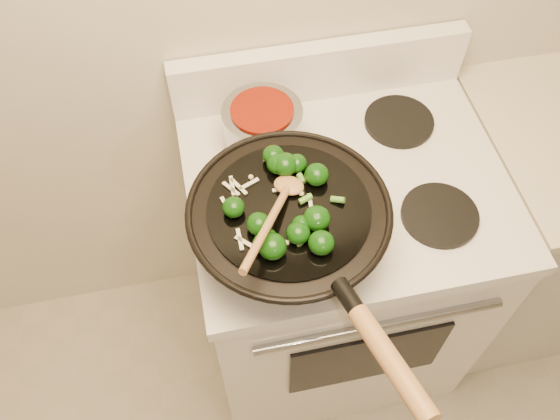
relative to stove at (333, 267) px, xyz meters
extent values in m
cube|color=white|center=(0.00, 0.00, -0.03)|extent=(0.76, 0.64, 0.88)
cube|color=white|center=(0.00, 0.00, 0.43)|extent=(0.78, 0.66, 0.04)
cube|color=white|center=(0.00, 0.30, 0.53)|extent=(0.78, 0.05, 0.16)
cylinder|color=#94969C|center=(0.00, -0.33, 0.31)|extent=(0.60, 0.02, 0.02)
cube|color=black|center=(0.00, -0.33, 0.08)|extent=(0.42, 0.01, 0.28)
cylinder|color=black|center=(-0.18, -0.15, 0.46)|extent=(0.18, 0.18, 0.01)
cylinder|color=black|center=(0.18, -0.15, 0.46)|extent=(0.18, 0.18, 0.01)
cylinder|color=black|center=(-0.18, 0.15, 0.46)|extent=(0.18, 0.18, 0.01)
cylinder|color=black|center=(0.18, 0.15, 0.46)|extent=(0.18, 0.18, 0.01)
torus|color=black|center=(-0.18, -0.15, 0.59)|extent=(0.43, 0.43, 0.02)
cylinder|color=black|center=(-0.18, -0.15, 0.59)|extent=(0.34, 0.34, 0.01)
cylinder|color=black|center=(-0.12, -0.39, 0.63)|extent=(0.05, 0.08, 0.04)
cylinder|color=#A37240|center=(-0.09, -0.53, 0.65)|extent=(0.09, 0.23, 0.08)
ellipsoid|color=#0D3909|center=(-0.18, -0.05, 0.61)|extent=(0.05, 0.05, 0.04)
cylinder|color=#518830|center=(-0.17, -0.05, 0.60)|extent=(0.02, 0.02, 0.02)
ellipsoid|color=#0D3909|center=(-0.24, -0.23, 0.61)|extent=(0.04, 0.04, 0.04)
ellipsoid|color=#0D3909|center=(-0.19, -0.02, 0.61)|extent=(0.05, 0.05, 0.04)
ellipsoid|color=#0D3909|center=(-0.14, -0.06, 0.61)|extent=(0.04, 0.04, 0.04)
cylinder|color=#518830|center=(-0.13, -0.06, 0.60)|extent=(0.02, 0.02, 0.02)
ellipsoid|color=#0D3909|center=(-0.29, -0.14, 0.61)|extent=(0.05, 0.05, 0.04)
ellipsoid|color=#0D3909|center=(-0.17, -0.21, 0.61)|extent=(0.04, 0.04, 0.03)
ellipsoid|color=#0D3909|center=(-0.23, -0.25, 0.61)|extent=(0.06, 0.06, 0.05)
cylinder|color=#518830|center=(-0.22, -0.25, 0.60)|extent=(0.02, 0.02, 0.02)
ellipsoid|color=#0D3909|center=(-0.17, -0.06, 0.61)|extent=(0.05, 0.05, 0.05)
ellipsoid|color=#0D3909|center=(-0.25, -0.24, 0.61)|extent=(0.04, 0.04, 0.04)
ellipsoid|color=#0D3909|center=(-0.14, -0.26, 0.61)|extent=(0.05, 0.05, 0.04)
cylinder|color=#518830|center=(-0.12, -0.26, 0.60)|extent=(0.02, 0.02, 0.01)
ellipsoid|color=#0D3909|center=(-0.18, -0.23, 0.61)|extent=(0.05, 0.05, 0.04)
ellipsoid|color=#0D3909|center=(-0.25, -0.19, 0.61)|extent=(0.05, 0.05, 0.04)
ellipsoid|color=#0D3909|center=(-0.11, -0.10, 0.61)|extent=(0.05, 0.05, 0.04)
cylinder|color=#518830|center=(-0.09, -0.10, 0.60)|extent=(0.02, 0.02, 0.02)
ellipsoid|color=#0D3909|center=(-0.13, -0.20, 0.61)|extent=(0.06, 0.06, 0.05)
cube|color=white|center=(-0.27, -0.08, 0.60)|extent=(0.03, 0.05, 0.00)
cube|color=white|center=(-0.29, -0.08, 0.60)|extent=(0.03, 0.04, 0.00)
cube|color=white|center=(-0.29, -0.21, 0.60)|extent=(0.01, 0.05, 0.00)
cube|color=white|center=(-0.28, -0.22, 0.60)|extent=(0.05, 0.05, 0.00)
cube|color=white|center=(-0.18, -0.02, 0.60)|extent=(0.05, 0.01, 0.00)
cube|color=white|center=(-0.18, -0.05, 0.60)|extent=(0.05, 0.01, 0.00)
cube|color=white|center=(-0.18, -0.10, 0.60)|extent=(0.04, 0.01, 0.00)
cube|color=white|center=(-0.29, -0.07, 0.60)|extent=(0.01, 0.05, 0.00)
cube|color=white|center=(-0.31, -0.13, 0.60)|extent=(0.02, 0.06, 0.00)
cube|color=white|center=(-0.25, -0.08, 0.60)|extent=(0.05, 0.03, 0.00)
cube|color=white|center=(-0.13, -0.16, 0.60)|extent=(0.01, 0.05, 0.00)
cylinder|color=#529931|center=(-0.18, -0.24, 0.60)|extent=(0.03, 0.01, 0.02)
cylinder|color=#529931|center=(-0.14, -0.14, 0.60)|extent=(0.03, 0.02, 0.02)
cylinder|color=#529931|center=(-0.15, -0.25, 0.60)|extent=(0.03, 0.02, 0.02)
cylinder|color=#529931|center=(-0.14, -0.09, 0.60)|extent=(0.03, 0.03, 0.02)
cylinder|color=#529931|center=(-0.08, -0.16, 0.60)|extent=(0.03, 0.02, 0.02)
cylinder|color=#529931|center=(-0.18, -0.05, 0.60)|extent=(0.03, 0.03, 0.02)
sphere|color=beige|center=(-0.24, -0.06, 0.60)|extent=(0.01, 0.01, 0.01)
sphere|color=beige|center=(-0.20, -0.24, 0.60)|extent=(0.01, 0.01, 0.01)
sphere|color=beige|center=(-0.15, -0.13, 0.60)|extent=(0.01, 0.01, 0.01)
sphere|color=beige|center=(-0.14, -0.05, 0.60)|extent=(0.01, 0.01, 0.01)
ellipsoid|color=#A37240|center=(-0.17, -0.10, 0.60)|extent=(0.08, 0.08, 0.02)
cylinder|color=#A37240|center=(-0.24, -0.22, 0.64)|extent=(0.15, 0.24, 0.10)
cylinder|color=#94969C|center=(-0.18, 0.15, 0.52)|extent=(0.20, 0.20, 0.11)
cylinder|color=#6F1305|center=(-0.18, 0.15, 0.57)|extent=(0.15, 0.15, 0.01)
cylinder|color=black|center=(-0.21, -0.01, 0.57)|extent=(0.05, 0.12, 0.02)
camera|label=1|loc=(-0.34, -0.83, 1.60)|focal=38.00mm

